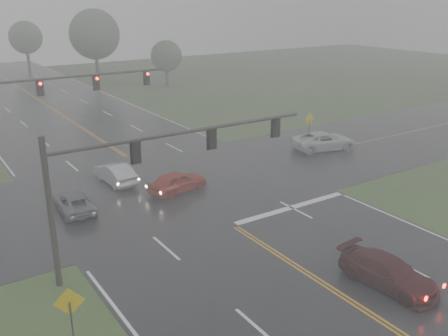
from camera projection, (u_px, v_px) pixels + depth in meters
main_road at (185, 195)px, 33.34m from camera, size 18.00×160.00×0.02m
cross_street at (171, 186)px, 34.92m from camera, size 120.00×14.00×0.02m
stop_bar at (291, 208)px, 31.27m from camera, size 8.50×0.50×0.01m
sedan_maroon at (387, 286)px, 22.89m from camera, size 2.42×4.91×1.37m
sedan_red at (178, 192)px, 33.82m from camera, size 4.46×2.44×1.44m
sedan_silver at (116, 183)px, 35.43m from camera, size 1.73×4.37×1.41m
car_grey at (75, 212)px, 30.75m from camera, size 2.16×4.28×1.16m
pickup_white at (324, 150)px, 43.05m from camera, size 6.00×3.92×1.53m
signal_gantry_near at (142, 165)px, 23.63m from camera, size 14.12×0.31×7.11m
signal_gantry_far at (45, 97)px, 37.79m from camera, size 14.78×0.38×7.56m
sign_diamond_west at (70, 310)px, 18.11m from camera, size 1.10×0.31×2.71m
sign_diamond_east at (309, 123)px, 43.88m from camera, size 1.22×0.18×2.93m
tree_ne_a at (95, 34)px, 73.53m from camera, size 7.37×7.37×10.83m
tree_e_near at (166, 56)px, 71.70m from camera, size 4.48×4.48×6.58m
tree_n_far at (26, 38)px, 87.77m from camera, size 5.72×5.72×8.40m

